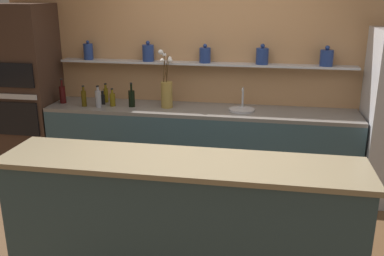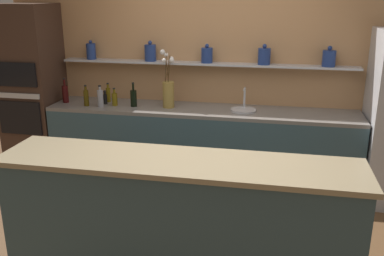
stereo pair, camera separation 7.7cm
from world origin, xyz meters
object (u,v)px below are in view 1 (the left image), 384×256
bottle_oil_3 (84,98)px  bottle_oil_5 (106,95)px  bottle_spirit_0 (98,98)px  flower_vase (167,91)px  oven_tower (29,91)px  bottle_oil_4 (113,99)px  bottle_wine_2 (63,94)px  bottle_sauce_6 (103,99)px  bottle_wine_1 (132,98)px  sink_fixture (242,108)px

bottle_oil_3 → bottle_oil_5: (0.18, 0.24, -0.01)m
bottle_spirit_0 → flower_vase: bearing=9.5°
bottle_oil_5 → oven_tower: bearing=-173.5°
bottle_oil_4 → bottle_oil_5: bearing=131.6°
bottle_wine_2 → bottle_sauce_6: 0.50m
bottle_wine_2 → flower_vase: bearing=0.8°
flower_vase → bottle_wine_1: size_ratio=2.34×
bottle_sauce_6 → bottle_oil_5: bearing=89.8°
bottle_spirit_0 → bottle_oil_3: size_ratio=1.02×
bottle_oil_4 → bottle_wine_1: bearing=1.6°
bottle_oil_3 → bottle_sauce_6: 0.23m
bottle_oil_4 → bottle_sauce_6: bearing=158.6°
sink_fixture → bottle_wine_2: bottle_wine_2 is taller
oven_tower → bottle_spirit_0: size_ratio=8.14×
flower_vase → bottle_spirit_0: 0.80m
oven_tower → sink_fixture: oven_tower is taller
oven_tower → bottle_wine_1: 1.33m
sink_fixture → bottle_oil_4: (-1.52, -0.07, 0.06)m
sink_fixture → bottle_oil_3: 1.85m
bottle_oil_5 → bottle_sauce_6: (-0.00, -0.11, -0.03)m
flower_vase → sink_fixture: 0.89m
bottle_oil_3 → bottle_oil_4: bottle_oil_3 is taller
bottle_wine_2 → bottle_wine_1: bearing=-1.5°
bottle_spirit_0 → bottle_wine_2: bottle_wine_2 is taller
bottle_spirit_0 → bottle_sauce_6: bearing=90.5°
flower_vase → bottle_oil_3: flower_vase is taller
bottle_oil_3 → bottle_oil_4: size_ratio=1.18×
flower_vase → bottle_oil_4: (-0.64, -0.05, -0.12)m
flower_vase → sink_fixture: size_ratio=2.30×
bottle_wine_1 → bottle_oil_3: (-0.56, -0.09, -0.00)m
bottle_wine_1 → bottle_oil_3: bearing=-171.3°
bottle_oil_3 → flower_vase: bearing=7.5°
oven_tower → bottle_wine_2: 0.45m
bottle_wine_1 → bottle_wine_2: (-0.88, 0.02, 0.01)m
oven_tower → bottle_oil_5: oven_tower is taller
sink_fixture → bottle_spirit_0: 1.67m
sink_fixture → bottle_oil_5: bearing=176.7°
bottle_oil_4 → bottle_oil_5: bottle_oil_5 is taller
bottle_wine_1 → bottle_oil_3: size_ratio=1.14×
bottle_wine_2 → sink_fixture: bearing=1.0°
flower_vase → bottle_oil_4: 0.66m
sink_fixture → bottle_spirit_0: (-1.66, -0.15, 0.08)m
bottle_oil_4 → bottle_spirit_0: bearing=-149.6°
bottle_spirit_0 → bottle_oil_5: bottle_spirit_0 is taller
sink_fixture → bottle_oil_5: sink_fixture is taller
bottle_oil_3 → bottle_oil_4: (0.32, 0.08, -0.02)m
sink_fixture → bottle_sauce_6: 1.66m
flower_vase → bottle_spirit_0: flower_vase is taller
oven_tower → bottle_oil_5: (0.95, 0.11, -0.03)m
oven_tower → flower_vase: bearing=-0.2°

